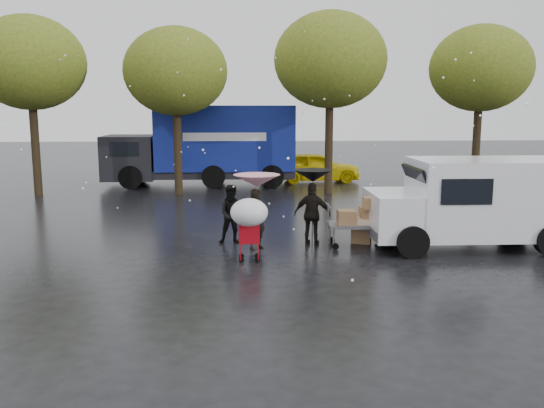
{
  "coord_description": "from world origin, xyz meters",
  "views": [
    {
      "loc": [
        -0.92,
        -12.86,
        3.49
      ],
      "look_at": [
        -0.22,
        1.0,
        1.11
      ],
      "focal_mm": 38.0,
      "sensor_mm": 36.0,
      "label": 1
    }
  ],
  "objects_px": {
    "white_van": "(475,201)",
    "person_pink": "(257,219)",
    "person_black": "(312,214)",
    "shopping_cart": "(249,216)",
    "blue_truck": "(207,145)",
    "yellow_taxi": "(315,167)",
    "vendor_cart": "(361,218)"
  },
  "relations": [
    {
      "from": "person_black",
      "to": "yellow_taxi",
      "type": "xyz_separation_m",
      "value": [
        1.59,
        12.18,
        -0.09
      ]
    },
    {
      "from": "vendor_cart",
      "to": "shopping_cart",
      "type": "xyz_separation_m",
      "value": [
        -2.81,
        -1.37,
        0.34
      ]
    },
    {
      "from": "vendor_cart",
      "to": "shopping_cart",
      "type": "relative_size",
      "value": 1.04
    },
    {
      "from": "person_pink",
      "to": "vendor_cart",
      "type": "bearing_deg",
      "value": -37.56
    },
    {
      "from": "vendor_cart",
      "to": "person_black",
      "type": "bearing_deg",
      "value": 170.87
    },
    {
      "from": "vendor_cart",
      "to": "shopping_cart",
      "type": "bearing_deg",
      "value": -154.01
    },
    {
      "from": "person_black",
      "to": "shopping_cart",
      "type": "height_order",
      "value": "person_black"
    },
    {
      "from": "person_pink",
      "to": "person_black",
      "type": "bearing_deg",
      "value": -27.38
    },
    {
      "from": "shopping_cart",
      "to": "yellow_taxi",
      "type": "height_order",
      "value": "shopping_cart"
    },
    {
      "from": "person_black",
      "to": "vendor_cart",
      "type": "xyz_separation_m",
      "value": [
        1.2,
        -0.19,
        -0.07
      ]
    },
    {
      "from": "vendor_cart",
      "to": "white_van",
      "type": "height_order",
      "value": "white_van"
    },
    {
      "from": "vendor_cart",
      "to": "yellow_taxi",
      "type": "distance_m",
      "value": 12.38
    },
    {
      "from": "white_van",
      "to": "blue_truck",
      "type": "height_order",
      "value": "blue_truck"
    },
    {
      "from": "person_black",
      "to": "vendor_cart",
      "type": "relative_size",
      "value": 1.04
    },
    {
      "from": "person_pink",
      "to": "shopping_cart",
      "type": "xyz_separation_m",
      "value": [
        -0.2,
        -1.23,
        0.32
      ]
    },
    {
      "from": "person_black",
      "to": "shopping_cart",
      "type": "relative_size",
      "value": 1.08
    },
    {
      "from": "white_van",
      "to": "person_pink",
      "type": "bearing_deg",
      "value": 179.08
    },
    {
      "from": "person_black",
      "to": "shopping_cart",
      "type": "bearing_deg",
      "value": 60.95
    },
    {
      "from": "white_van",
      "to": "vendor_cart",
      "type": "bearing_deg",
      "value": 175.41
    },
    {
      "from": "vendor_cart",
      "to": "blue_truck",
      "type": "distance_m",
      "value": 12.52
    },
    {
      "from": "person_black",
      "to": "shopping_cart",
      "type": "distance_m",
      "value": 2.26
    },
    {
      "from": "blue_truck",
      "to": "yellow_taxi",
      "type": "height_order",
      "value": "blue_truck"
    },
    {
      "from": "vendor_cart",
      "to": "shopping_cart",
      "type": "distance_m",
      "value": 3.14
    },
    {
      "from": "person_pink",
      "to": "yellow_taxi",
      "type": "xyz_separation_m",
      "value": [
        3.0,
        12.51,
        -0.05
      ]
    },
    {
      "from": "person_black",
      "to": "person_pink",
      "type": "bearing_deg",
      "value": 29.97
    },
    {
      "from": "shopping_cart",
      "to": "blue_truck",
      "type": "xyz_separation_m",
      "value": [
        -1.73,
        12.99,
        0.69
      ]
    },
    {
      "from": "person_pink",
      "to": "blue_truck",
      "type": "distance_m",
      "value": 11.96
    },
    {
      "from": "shopping_cart",
      "to": "yellow_taxi",
      "type": "distance_m",
      "value": 14.11
    },
    {
      "from": "person_pink",
      "to": "blue_truck",
      "type": "xyz_separation_m",
      "value": [
        -1.93,
        11.76,
        1.01
      ]
    },
    {
      "from": "person_pink",
      "to": "shopping_cart",
      "type": "distance_m",
      "value": 1.29
    },
    {
      "from": "shopping_cart",
      "to": "blue_truck",
      "type": "relative_size",
      "value": 0.18
    },
    {
      "from": "person_black",
      "to": "white_van",
      "type": "xyz_separation_m",
      "value": [
        3.98,
        -0.42,
        0.37
      ]
    }
  ]
}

